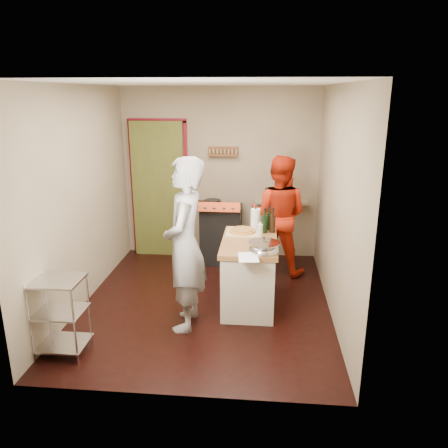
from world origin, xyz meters
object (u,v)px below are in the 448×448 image
(wire_shelving, at_px, (60,313))
(person_stripe, at_px, (185,245))
(person_red, at_px, (279,215))
(stove, at_px, (221,233))
(island, at_px, (249,270))

(wire_shelving, height_order, person_stripe, person_stripe)
(person_red, bearing_deg, stove, -6.12)
(island, xyz_separation_m, person_stripe, (-0.68, -0.56, 0.50))
(stove, distance_m, person_stripe, 2.04)
(person_stripe, distance_m, person_red, 1.94)
(person_stripe, bearing_deg, person_red, 147.08)
(island, distance_m, person_red, 1.20)
(person_red, bearing_deg, wire_shelving, 62.07)
(island, height_order, person_stripe, person_stripe)
(stove, height_order, wire_shelving, stove)
(wire_shelving, relative_size, person_stripe, 0.42)
(person_red, bearing_deg, person_stripe, 73.13)
(person_red, bearing_deg, island, 86.89)
(wire_shelving, xyz_separation_m, person_stripe, (1.13, 0.65, 0.50))
(wire_shelving, distance_m, person_red, 3.18)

